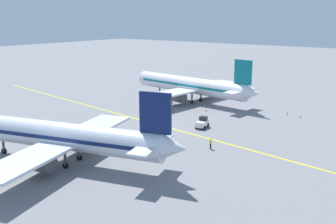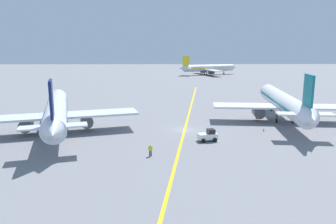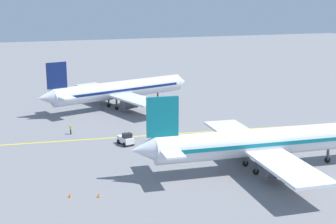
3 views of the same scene
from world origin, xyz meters
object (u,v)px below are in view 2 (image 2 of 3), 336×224
Objects in this scene: airplane_adjacent_stand at (284,103)px; airplane_distant_taxiing at (208,68)px; ground_crew_worker at (150,150)px; airplane_at_gate at (56,112)px; traffic_cone_mid_apron at (264,130)px; traffic_cone_by_wingtip at (256,118)px; baggage_tug_white at (208,136)px.

airplane_adjacent_stand reaches higher than airplane_distant_taxiing.
airplane_distant_taxiing is 18.54× the size of ground_crew_worker.
airplane_distant_taxiing is 125.61m from ground_crew_worker.
traffic_cone_mid_apron is at bearing 0.05° from airplane_at_gate.
airplane_at_gate is at bearing -179.95° from traffic_cone_mid_apron.
traffic_cone_by_wingtip is (38.00, 9.78, -3.43)m from airplane_at_gate.
airplane_adjacent_stand is 64.63× the size of traffic_cone_by_wingtip.
traffic_cone_mid_apron is (19.70, 12.95, -0.63)m from ground_crew_worker.
airplane_adjacent_stand reaches higher than traffic_cone_mid_apron.
airplane_adjacent_stand is at bearing 39.11° from baggage_tug_white.
traffic_cone_mid_apron is at bearing -98.44° from traffic_cone_by_wingtip.
ground_crew_worker is 3.05× the size of traffic_cone_mid_apron.
baggage_tug_white is (25.82, -5.84, -2.81)m from airplane_at_gate.
ground_crew_worker is at bearing -141.17° from airplane_adjacent_stand.
airplane_adjacent_stand is 64.63× the size of traffic_cone_mid_apron.
airplane_adjacent_stand is at bearing -20.34° from traffic_cone_by_wingtip.
airplane_distant_taxiing reaches higher than traffic_cone_by_wingtip.
airplane_at_gate and airplane_adjacent_stand have the same top height.
traffic_cone_by_wingtip is at bearing -92.01° from airplane_distant_taxiing.
airplane_at_gate is 0.98× the size of airplane_adjacent_stand.
airplane_adjacent_stand is 21.16× the size of ground_crew_worker.
airplane_adjacent_stand is at bearing 10.57° from airplane_at_gate.
traffic_cone_by_wingtip is (-3.53, -100.44, -3.06)m from airplane_distant_taxiing.
ground_crew_worker is 23.58m from traffic_cone_mid_apron.
baggage_tug_white is (-17.01, -13.83, -2.81)m from airplane_adjacent_stand.
airplane_adjacent_stand is 10.70m from traffic_cone_mid_apron.
airplane_adjacent_stand reaches higher than baggage_tug_white.
airplane_at_gate reaches higher than ground_crew_worker.
airplane_at_gate is 117.78m from airplane_distant_taxiing.
airplane_adjacent_stand reaches higher than traffic_cone_by_wingtip.
ground_crew_worker is at bearing -146.68° from traffic_cone_mid_apron.
traffic_cone_mid_apron is (36.55, 0.03, -3.43)m from airplane_at_gate.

